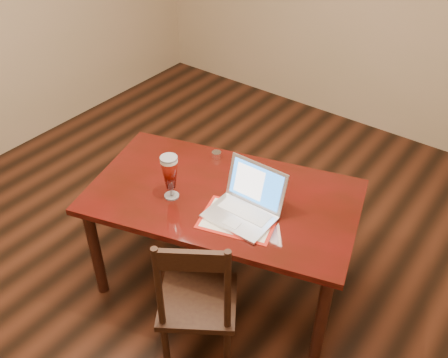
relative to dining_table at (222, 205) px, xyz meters
The scene contains 4 objects.
ground 0.69m from the dining_table, 162.33° to the right, with size 5.00×5.00×0.00m, color black.
room_shell 1.14m from the dining_table, 162.33° to the right, with size 4.51×5.01×2.71m.
dining_table is the anchor object (origin of this frame).
dining_chair 0.60m from the dining_table, 66.55° to the right, with size 0.55×0.55×0.96m.
Camera 1 is at (1.57, -1.71, 2.55)m, focal length 40.00 mm.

